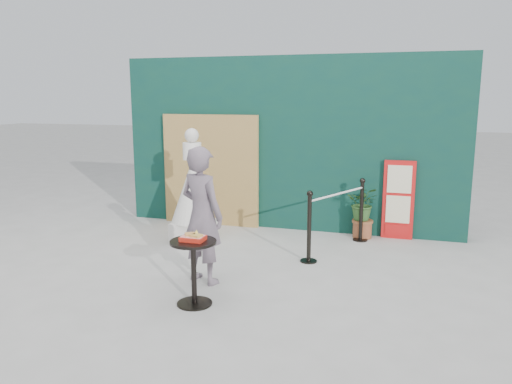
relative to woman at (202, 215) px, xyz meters
name	(u,v)px	position (x,y,z in m)	size (l,w,h in m)	color
ground	(227,291)	(0.40, -0.21, -0.86)	(60.00, 60.00, 0.00)	#ADAAA5
back_wall	(289,144)	(0.40, 2.94, 0.64)	(6.00, 0.30, 3.00)	#0B312D
bamboo_fence	(210,170)	(-1.00, 2.73, 0.14)	(1.80, 0.08, 2.00)	tan
woman	(202,215)	(0.00, 0.00, 0.00)	(0.63, 0.41, 1.73)	slate
menu_board	(398,200)	(2.30, 2.74, -0.21)	(0.50, 0.07, 1.30)	red
statue	(193,196)	(-0.84, 1.60, -0.12)	(0.71, 0.71, 1.83)	silver
cafe_table	(194,262)	(0.19, -0.70, -0.37)	(0.52, 0.52, 0.75)	black
food_basket	(193,237)	(0.19, -0.69, -0.08)	(0.26, 0.19, 0.11)	red
planter	(363,208)	(1.75, 2.62, -0.36)	(0.51, 0.44, 0.87)	brown
stanchion_barrier	(337,219)	(1.44, 1.79, -0.37)	(0.84, 1.54, 1.03)	black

